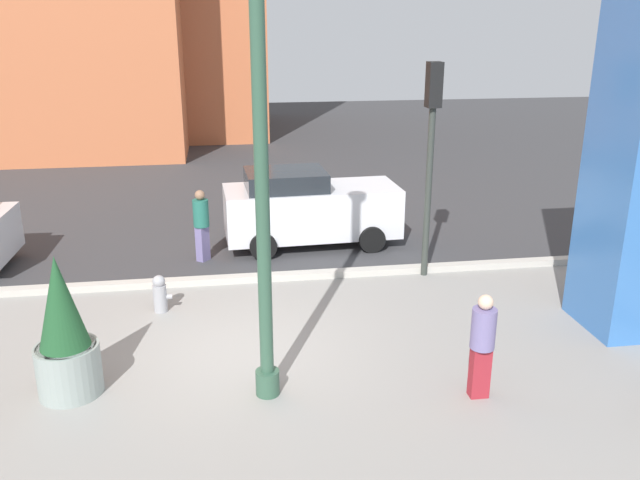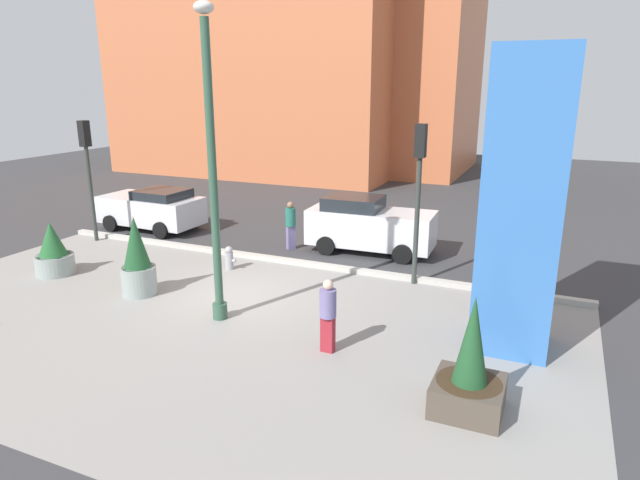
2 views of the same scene
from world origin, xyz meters
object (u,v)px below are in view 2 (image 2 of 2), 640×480
object	(u,v)px
traffic_light_far_side	(419,179)
car_curb_west	(152,208)
pedestrian_crossing	(291,223)
art_pillar_blue	(523,205)
car_passing_lane	(369,225)
potted_plant_curbside	(470,373)
traffic_light_corner	(88,161)
fire_hydrant	(229,258)
potted_plant_by_pillar	(137,261)
potted_plant_near_left	(53,253)
pedestrian_by_curb	(328,312)
lamp_post	(213,176)

from	to	relation	value
traffic_light_far_side	car_curb_west	xyz separation A→B (m)	(-11.02, 1.86, -2.22)
pedestrian_crossing	art_pillar_blue	bearing A→B (deg)	-30.76
traffic_light_far_side	car_passing_lane	xyz separation A→B (m)	(-2.24, 2.44, -2.12)
potted_plant_curbside	car_passing_lane	world-z (taller)	potted_plant_curbside
traffic_light_far_side	pedestrian_crossing	bearing A→B (deg)	161.00
art_pillar_blue	traffic_light_corner	distance (m)	15.03
potted_plant_curbside	traffic_light_corner	bearing A→B (deg)	158.58
fire_hydrant	car_curb_west	distance (m)	6.19
potted_plant_by_pillar	traffic_light_corner	size ratio (longest dim) A/B	0.51
art_pillar_blue	potted_plant_curbside	xyz separation A→B (m)	(-0.43, -2.98, -2.45)
potted_plant_by_pillar	traffic_light_far_side	world-z (taller)	traffic_light_far_side
fire_hydrant	potted_plant_near_left	bearing A→B (deg)	-151.68
potted_plant_by_pillar	pedestrian_crossing	distance (m)	5.84
art_pillar_blue	fire_hydrant	bearing A→B (deg)	167.67
car_curb_west	art_pillar_blue	bearing A→B (deg)	-19.03
art_pillar_blue	potted_plant_by_pillar	bearing A→B (deg)	-174.59
traffic_light_far_side	potted_plant_near_left	bearing A→B (deg)	-160.67
potted_plant_near_left	art_pillar_blue	bearing A→B (deg)	2.76
art_pillar_blue	car_curb_west	distance (m)	14.93
fire_hydrant	car_curb_west	world-z (taller)	car_curb_west
potted_plant_curbside	car_passing_lane	size ratio (longest dim) A/B	0.51
potted_plant_by_pillar	pedestrian_by_curb	distance (m)	6.14
lamp_post	fire_hydrant	xyz separation A→B (m)	(-1.82, 3.26, -3.20)
traffic_light_corner	art_pillar_blue	bearing A→B (deg)	-10.17
potted_plant_curbside	pedestrian_by_curb	xyz separation A→B (m)	(-3.15, 1.06, 0.18)
car_passing_lane	car_curb_west	distance (m)	8.80
potted_plant_by_pillar	pedestrian_by_curb	bearing A→B (deg)	-9.46
traffic_light_corner	pedestrian_crossing	world-z (taller)	traffic_light_corner
potted_plant_near_left	fire_hydrant	world-z (taller)	potted_plant_near_left
lamp_post	car_curb_west	world-z (taller)	lamp_post
car_passing_lane	potted_plant_near_left	bearing A→B (deg)	-142.93
car_curb_west	pedestrian_crossing	xyz separation A→B (m)	(6.19, -0.19, 0.09)
potted_plant_near_left	potted_plant_by_pillar	size ratio (longest dim) A/B	0.74
potted_plant_curbside	potted_plant_by_pillar	distance (m)	9.44
car_passing_lane	pedestrian_crossing	size ratio (longest dim) A/B	2.55
potted_plant_curbside	car_curb_west	distance (m)	15.60
art_pillar_blue	pedestrian_by_curb	xyz separation A→B (m)	(-3.58, -1.92, -2.26)
art_pillar_blue	potted_plant_curbside	distance (m)	3.88
lamp_post	art_pillar_blue	world-z (taller)	lamp_post
lamp_post	potted_plant_curbside	size ratio (longest dim) A/B	3.35
art_pillar_blue	car_passing_lane	xyz separation A→B (m)	(-5.16, 5.39, -2.24)
pedestrian_by_curb	potted_plant_curbside	bearing A→B (deg)	-18.60
car_curb_west	potted_plant_curbside	bearing A→B (deg)	-29.97
art_pillar_blue	potted_plant_curbside	bearing A→B (deg)	-98.23
potted_plant_by_pillar	pedestrian_by_curb	world-z (taller)	potted_plant_by_pillar
fire_hydrant	traffic_light_far_side	world-z (taller)	traffic_light_far_side
lamp_post	car_passing_lane	distance (m)	7.44
fire_hydrant	car_passing_lane	distance (m)	4.91
fire_hydrant	car_passing_lane	xyz separation A→B (m)	(3.35, 3.53, 0.58)
art_pillar_blue	car_passing_lane	size ratio (longest dim) A/B	1.48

